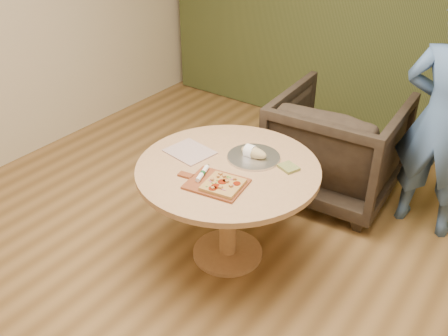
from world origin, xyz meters
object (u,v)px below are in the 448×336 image
pedestal_table (228,184)px  flatbread_pizza (223,185)px  bread_roll (253,152)px  cutlery_roll (202,173)px  serving_tray (254,157)px  armchair (338,142)px  person_standing (445,121)px  pizza_paddle (215,184)px

pedestal_table → flatbread_pizza: 0.31m
flatbread_pizza → bread_roll: 0.42m
pedestal_table → cutlery_roll: 0.27m
serving_tray → bread_roll: 0.04m
flatbread_pizza → armchair: 1.45m
pedestal_table → bread_roll: size_ratio=6.29×
cutlery_roll → serving_tray: (0.13, 0.39, -0.02)m
person_standing → bread_roll: bearing=49.3°
pedestal_table → armchair: armchair is taller
pedestal_table → bread_roll: (0.07, 0.19, 0.18)m
pizza_paddle → cutlery_roll: cutlery_roll is taller
cutlery_roll → serving_tray: bearing=54.5°
pizza_paddle → cutlery_roll: 0.12m
pizza_paddle → serving_tray: bearing=79.2°
flatbread_pizza → cutlery_roll: flatbread_pizza is taller
flatbread_pizza → pizza_paddle: bearing=174.7°
pizza_paddle → bread_roll: bearing=80.4°
flatbread_pizza → bread_roll: (-0.06, 0.42, 0.02)m
pizza_paddle → flatbread_pizza: bearing=-13.8°
pizza_paddle → serving_tray: (0.02, 0.41, -0.00)m
armchair → pizza_paddle: bearing=78.3°
flatbread_pizza → pedestal_table: bearing=118.6°
person_standing → armchair: bearing=3.5°
pedestal_table → serving_tray: (0.08, 0.19, 0.15)m
flatbread_pizza → serving_tray: (-0.05, 0.42, -0.02)m
pizza_paddle → bread_roll: bread_roll is taller
pedestal_table → bread_roll: bread_roll is taller
pizza_paddle → flatbread_pizza: (0.06, -0.01, 0.02)m
cutlery_roll → person_standing: size_ratio=0.11×
pedestal_table → flatbread_pizza: flatbread_pizza is taller
flatbread_pizza → person_standing: 1.69m
flatbread_pizza → bread_roll: size_ratio=1.29×
pedestal_table → flatbread_pizza: size_ratio=4.86×
pedestal_table → serving_tray: bearing=67.5°
pedestal_table → person_standing: (1.02, 1.20, 0.28)m
serving_tray → armchair: armchair is taller
bread_roll → flatbread_pizza: bearing=-82.3°
cutlery_roll → bread_roll: (0.12, 0.39, 0.01)m
pizza_paddle → serving_tray: size_ratio=1.30×
flatbread_pizza → serving_tray: flatbread_pizza is taller
pizza_paddle → flatbread_pizza: flatbread_pizza is taller
pedestal_table → cutlery_roll: size_ratio=6.20×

